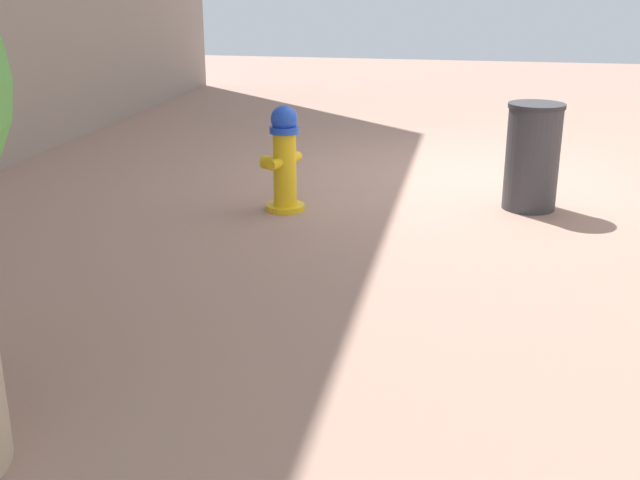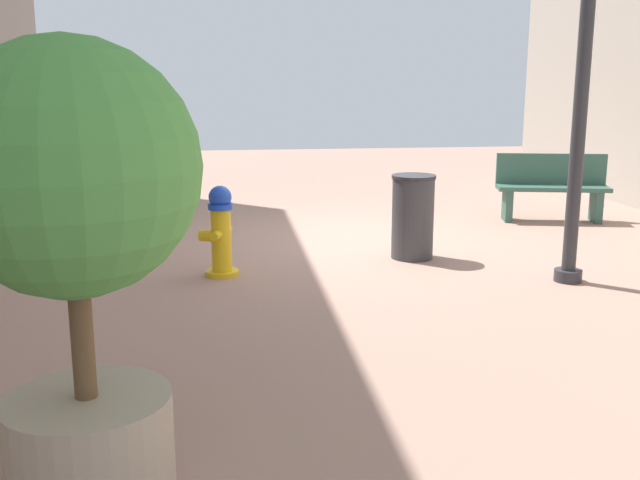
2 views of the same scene
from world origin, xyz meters
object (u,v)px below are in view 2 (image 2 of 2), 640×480
object	(u,v)px
fire_hydrant	(221,231)
street_lamp	(585,42)
bench_near	(552,187)
planter_tree	(74,218)
trash_bin	(413,217)

from	to	relation	value
fire_hydrant	street_lamp	size ratio (longest dim) A/B	0.25
bench_near	planter_tree	distance (m)	8.54
street_lamp	trash_bin	xyz separation A→B (m)	(1.33, -1.18, -1.89)
planter_tree	street_lamp	world-z (taller)	street_lamp
bench_near	trash_bin	size ratio (longest dim) A/B	1.68
planter_tree	street_lamp	bearing A→B (deg)	-140.54
trash_bin	street_lamp	bearing A→B (deg)	138.38
trash_bin	fire_hydrant	bearing A→B (deg)	12.26
planter_tree	street_lamp	size ratio (longest dim) A/B	0.60
street_lamp	fire_hydrant	bearing A→B (deg)	-11.45
bench_near	planter_tree	xyz separation A→B (m)	(5.39, 6.56, 0.93)
fire_hydrant	bench_near	bearing A→B (deg)	-152.96
bench_near	trash_bin	distance (m)	3.19
fire_hydrant	trash_bin	distance (m)	2.23
planter_tree	trash_bin	world-z (taller)	planter_tree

